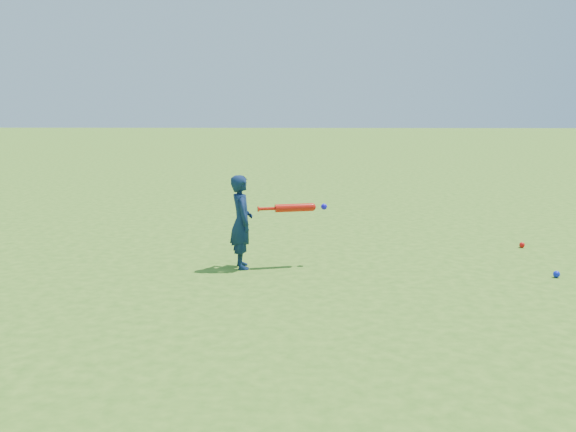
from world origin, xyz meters
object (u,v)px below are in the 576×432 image
(child, at_px, (241,222))
(bat_swing, at_px, (297,208))
(ground_ball_blue, at_px, (556,274))
(ground_ball_red, at_px, (522,245))

(child, height_order, bat_swing, child)
(child, height_order, ground_ball_blue, child)
(child, xyz_separation_m, bat_swing, (0.58, 0.10, 0.14))
(ground_ball_red, distance_m, ground_ball_blue, 1.36)
(child, distance_m, ground_ball_blue, 3.23)
(ground_ball_red, height_order, ground_ball_blue, ground_ball_blue)
(ground_ball_red, bearing_deg, bat_swing, -160.81)
(child, xyz_separation_m, ground_ball_blue, (3.18, -0.31, -0.46))
(ground_ball_red, distance_m, bat_swing, 2.93)
(child, bearing_deg, bat_swing, -94.53)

